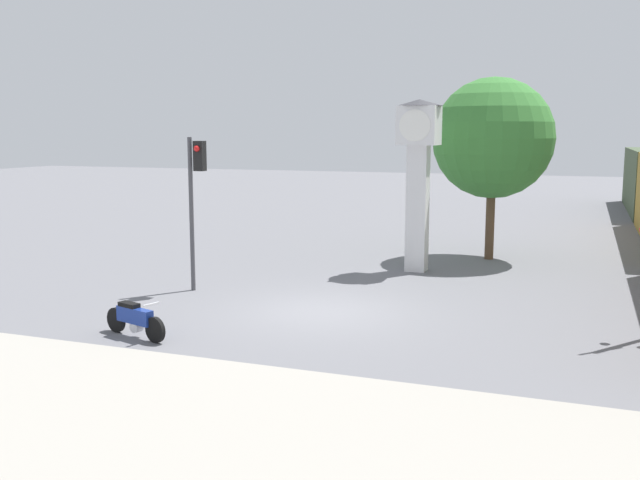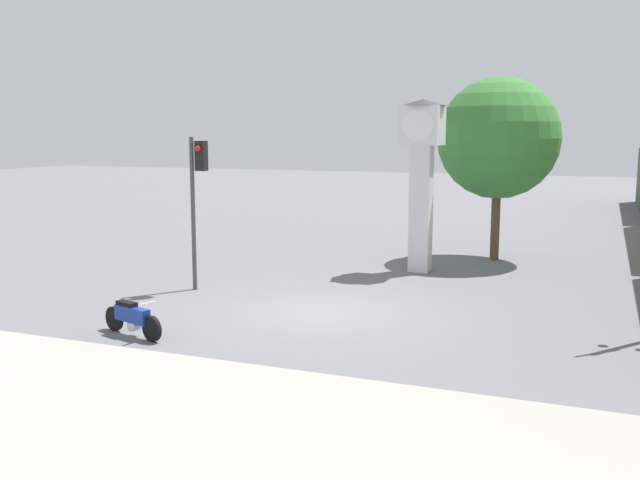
{
  "view_description": "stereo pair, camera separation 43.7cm",
  "coord_description": "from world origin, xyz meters",
  "px_view_note": "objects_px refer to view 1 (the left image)",
  "views": [
    {
      "loc": [
        5.81,
        -15.76,
        4.3
      ],
      "look_at": [
        -0.44,
        1.1,
        1.59
      ],
      "focal_mm": 40.0,
      "sensor_mm": 36.0,
      "label": 1
    },
    {
      "loc": [
        6.22,
        -15.61,
        4.3
      ],
      "look_at": [
        -0.44,
        1.1,
        1.59
      ],
      "focal_mm": 40.0,
      "sensor_mm": 36.0,
      "label": 2
    }
  ],
  "objects_px": {
    "traffic_light": "(195,186)",
    "street_tree": "(493,138)",
    "clock_tower": "(418,158)",
    "motorcycle": "(135,319)"
  },
  "relations": [
    {
      "from": "motorcycle",
      "to": "clock_tower",
      "type": "bearing_deg",
      "value": 84.44
    },
    {
      "from": "traffic_light",
      "to": "street_tree",
      "type": "xyz_separation_m",
      "value": [
        6.87,
        7.84,
        1.23
      ]
    },
    {
      "from": "street_tree",
      "to": "clock_tower",
      "type": "bearing_deg",
      "value": -122.59
    },
    {
      "from": "motorcycle",
      "to": "street_tree",
      "type": "height_order",
      "value": "street_tree"
    },
    {
      "from": "motorcycle",
      "to": "clock_tower",
      "type": "distance_m",
      "value": 10.61
    },
    {
      "from": "motorcycle",
      "to": "traffic_light",
      "type": "relative_size",
      "value": 0.43
    },
    {
      "from": "traffic_light",
      "to": "street_tree",
      "type": "bearing_deg",
      "value": 48.78
    },
    {
      "from": "clock_tower",
      "to": "traffic_light",
      "type": "height_order",
      "value": "clock_tower"
    },
    {
      "from": "motorcycle",
      "to": "street_tree",
      "type": "relative_size",
      "value": 0.29
    },
    {
      "from": "clock_tower",
      "to": "street_tree",
      "type": "xyz_separation_m",
      "value": [
        1.88,
        2.93,
        0.6
      ]
    }
  ]
}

